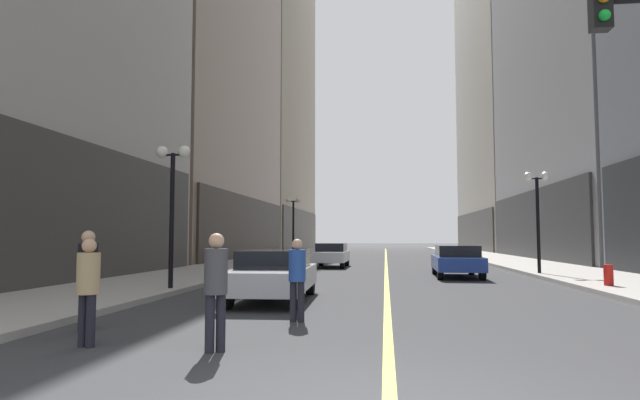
{
  "coord_description": "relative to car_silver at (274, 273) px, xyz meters",
  "views": [
    {
      "loc": [
        -0.03,
        -5.08,
        1.67
      ],
      "look_at": [
        -3.71,
        24.47,
        3.77
      ],
      "focal_mm": 29.44,
      "sensor_mm": 36.0,
      "label": 1
    }
  ],
  "objects": [
    {
      "name": "street_lamp_left_near",
      "position": [
        -3.46,
        1.51,
        2.54
      ],
      "size": [
        1.06,
        0.36,
        4.43
      ],
      "color": "black",
      "rests_on": "ground"
    },
    {
      "name": "building_left_mid",
      "position": [
        -13.39,
        26.02,
        18.9
      ],
      "size": [
        11.86,
        24.0,
        39.4
      ],
      "color": "gray",
      "rests_on": "ground"
    },
    {
      "name": "lane_centre_stripe",
      "position": [
        2.94,
        26.52,
        -0.72
      ],
      "size": [
        0.16,
        70.0,
        0.01
      ],
      "primitive_type": "cube",
      "color": "#E5D64C",
      "rests_on": "ground"
    },
    {
      "name": "building_right_far",
      "position": [
        20.05,
        51.52,
        18.41
      ],
      "size": [
        13.44,
        26.0,
        38.41
      ],
      "color": "#A8A399",
      "rests_on": "ground"
    },
    {
      "name": "street_lamp_right_mid",
      "position": [
        9.34,
        9.62,
        2.54
      ],
      "size": [
        1.06,
        0.36,
        4.43
      ],
      "color": "black",
      "rests_on": "ground"
    },
    {
      "name": "ground_plane",
      "position": [
        2.94,
        26.52,
        -0.72
      ],
      "size": [
        200.0,
        200.0,
        0.0
      ],
      "primitive_type": "plane",
      "color": "#38383A"
    },
    {
      "name": "pedestrian_in_black_coat",
      "position": [
        -2.41,
        -4.69,
        0.32
      ],
      "size": [
        0.38,
        0.38,
        1.78
      ],
      "color": "black",
      "rests_on": "ground"
    },
    {
      "name": "car_white",
      "position": [
        -0.08,
        15.52,
        -0.0
      ],
      "size": [
        1.81,
        4.03,
        1.32
      ],
      "color": "silver",
      "rests_on": "ground"
    },
    {
      "name": "sidewalk_left",
      "position": [
        -5.31,
        26.52,
        -0.65
      ],
      "size": [
        4.5,
        78.0,
        0.15
      ],
      "primitive_type": "cube",
      "color": "#ADA8A0",
      "rests_on": "ground"
    },
    {
      "name": "pedestrian_in_tan_trench",
      "position": [
        -1.61,
        -5.99,
        0.23
      ],
      "size": [
        0.43,
        0.43,
        1.64
      ],
      "color": "black",
      "rests_on": "ground"
    },
    {
      "name": "street_lamp_left_far",
      "position": [
        -3.46,
        22.5,
        2.54
      ],
      "size": [
        1.06,
        0.36,
        4.43
      ],
      "color": "black",
      "rests_on": "ground"
    },
    {
      "name": "pedestrian_with_orange_bag",
      "position": [
        0.45,
        -6.1,
        0.28
      ],
      "size": [
        0.47,
        0.47,
        1.72
      ],
      "color": "black",
      "rests_on": "ground"
    },
    {
      "name": "car_silver",
      "position": [
        0.0,
        0.0,
        0.0
      ],
      "size": [
        1.99,
        4.61,
        1.32
      ],
      "color": "#B7B7BC",
      "rests_on": "ground"
    },
    {
      "name": "car_blue",
      "position": [
        5.84,
        8.84,
        -0.0
      ],
      "size": [
        1.93,
        4.44,
        1.32
      ],
      "color": "navy",
      "rests_on": "ground"
    },
    {
      "name": "pedestrian_in_blue_hoodie",
      "position": [
        1.16,
        -3.23,
        0.22
      ],
      "size": [
        0.4,
        0.4,
        1.63
      ],
      "color": "black",
      "rests_on": "ground"
    },
    {
      "name": "fire_hydrant_right",
      "position": [
        9.84,
        3.95,
        -0.32
      ],
      "size": [
        0.28,
        0.28,
        0.8
      ],
      "primitive_type": "cylinder",
      "color": "red",
      "rests_on": "ground"
    },
    {
      "name": "building_left_far",
      "position": [
        -13.87,
        51.52,
        20.17
      ],
      "size": [
        12.82,
        26.0,
        41.94
      ],
      "color": "#B7AD99",
      "rests_on": "ground"
    },
    {
      "name": "sidewalk_right",
      "position": [
        11.19,
        26.52,
        -0.65
      ],
      "size": [
        4.5,
        78.0,
        0.15
      ],
      "primitive_type": "cube",
      "color": "#ADA8A0",
      "rests_on": "ground"
    }
  ]
}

